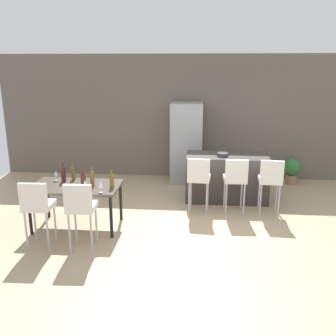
% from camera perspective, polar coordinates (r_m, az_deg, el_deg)
% --- Properties ---
extents(ground_plane, '(10.00, 10.00, 0.00)m').
position_cam_1_polar(ground_plane, '(6.74, 5.91, -7.84)').
color(ground_plane, tan).
extents(back_wall, '(10.00, 0.12, 2.90)m').
position_cam_1_polar(back_wall, '(8.96, 6.00, 7.69)').
color(back_wall, '#665B51').
rests_on(back_wall, ground_plane).
extents(kitchen_island, '(1.62, 0.79, 0.92)m').
position_cam_1_polar(kitchen_island, '(7.65, 8.90, -1.40)').
color(kitchen_island, '#383330').
rests_on(kitchen_island, ground_plane).
extents(bar_chair_left, '(0.43, 0.43, 1.05)m').
position_cam_1_polar(bar_chair_left, '(6.82, 4.72, -1.28)').
color(bar_chair_left, white).
rests_on(bar_chair_left, ground_plane).
extents(bar_chair_middle, '(0.42, 0.42, 1.05)m').
position_cam_1_polar(bar_chair_middle, '(6.85, 10.25, -1.41)').
color(bar_chair_middle, white).
rests_on(bar_chair_middle, ground_plane).
extents(bar_chair_right, '(0.42, 0.42, 1.05)m').
position_cam_1_polar(bar_chair_right, '(6.93, 15.39, -1.52)').
color(bar_chair_right, white).
rests_on(bar_chair_right, ground_plane).
extents(dining_table, '(1.45, 0.83, 0.74)m').
position_cam_1_polar(dining_table, '(6.38, -13.86, -3.15)').
color(dining_table, '#4C4238').
rests_on(dining_table, ground_plane).
extents(dining_chair_near, '(0.41, 0.41, 1.05)m').
position_cam_1_polar(dining_chair_near, '(5.81, -19.36, -5.21)').
color(dining_chair_near, white).
rests_on(dining_chair_near, ground_plane).
extents(dining_chair_far, '(0.42, 0.42, 1.05)m').
position_cam_1_polar(dining_chair_far, '(5.57, -13.21, -5.59)').
color(dining_chair_far, white).
rests_on(dining_chair_far, ground_plane).
extents(wine_bottle_middle, '(0.07, 0.07, 0.32)m').
position_cam_1_polar(wine_bottle_middle, '(6.21, -11.49, -1.60)').
color(wine_bottle_middle, brown).
rests_on(wine_bottle_middle, dining_table).
extents(wine_bottle_right, '(0.08, 0.08, 0.32)m').
position_cam_1_polar(wine_bottle_right, '(6.15, -12.82, -1.88)').
color(wine_bottle_right, '#471E19').
rests_on(wine_bottle_right, dining_table).
extents(wine_bottle_inner, '(0.08, 0.08, 0.30)m').
position_cam_1_polar(wine_bottle_inner, '(6.09, -8.56, -1.94)').
color(wine_bottle_inner, brown).
rests_on(wine_bottle_inner, dining_table).
extents(wine_bottle_near, '(0.06, 0.06, 0.31)m').
position_cam_1_polar(wine_bottle_near, '(6.64, -14.26, -0.80)').
color(wine_bottle_near, brown).
rests_on(wine_bottle_near, dining_table).
extents(wine_bottle_corner, '(0.08, 0.08, 0.35)m').
position_cam_1_polar(wine_bottle_corner, '(6.58, -15.67, -0.86)').
color(wine_bottle_corner, '#471E19').
rests_on(wine_bottle_corner, dining_table).
extents(wine_glass_left, '(0.07, 0.07, 0.17)m').
position_cam_1_polar(wine_glass_left, '(6.67, -16.73, -0.81)').
color(wine_glass_left, silver).
rests_on(wine_glass_left, dining_table).
extents(wine_glass_far, '(0.07, 0.07, 0.17)m').
position_cam_1_polar(wine_glass_far, '(6.03, -12.56, -2.24)').
color(wine_glass_far, silver).
rests_on(wine_glass_far, dining_table).
extents(wine_glass_end, '(0.07, 0.07, 0.17)m').
position_cam_1_polar(wine_glass_end, '(5.88, -10.24, -2.56)').
color(wine_glass_end, silver).
rests_on(wine_glass_end, dining_table).
extents(refrigerator, '(0.72, 0.68, 1.84)m').
position_cam_1_polar(refrigerator, '(8.63, 2.84, 3.87)').
color(refrigerator, '#939699').
rests_on(refrigerator, ground_plane).
extents(fruit_bowl, '(0.22, 0.22, 0.07)m').
position_cam_1_polar(fruit_bowl, '(7.41, 8.32, 2.03)').
color(fruit_bowl, '#333338').
rests_on(fruit_bowl, kitchen_island).
extents(potted_plant, '(0.40, 0.40, 0.60)m').
position_cam_1_polar(potted_plant, '(8.99, 18.37, -0.17)').
color(potted_plant, '#996B4C').
rests_on(potted_plant, ground_plane).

